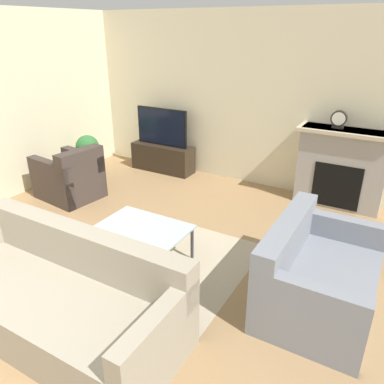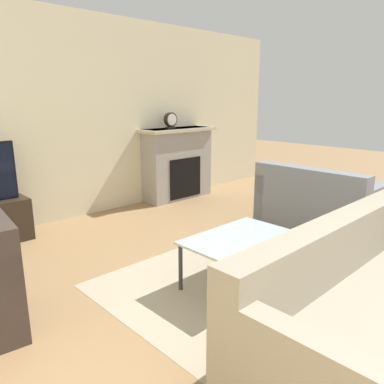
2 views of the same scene
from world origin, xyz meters
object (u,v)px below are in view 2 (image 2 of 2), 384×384
Objects in this scene: couch_loveseat at (319,207)px; mantel_clock at (171,120)px; coffee_table at (242,242)px; couch_sectional at (377,308)px.

couch_loveseat is 5.61× the size of mantel_clock.
mantel_clock reaches higher than couch_loveseat.
mantel_clock is (1.44, 2.62, 0.87)m from coffee_table.
mantel_clock is at bearing 68.52° from couch_sectional.
couch_loveseat is at bearing -81.11° from mantel_clock.
coffee_table is (-1.81, -0.24, 0.11)m from couch_loveseat.
coffee_table is 3.95× the size of mantel_clock.
couch_sectional is at bearing -111.48° from mantel_clock.
mantel_clock is at bearing 8.89° from couch_loveseat.
couch_sectional is 9.31× the size of mantel_clock.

